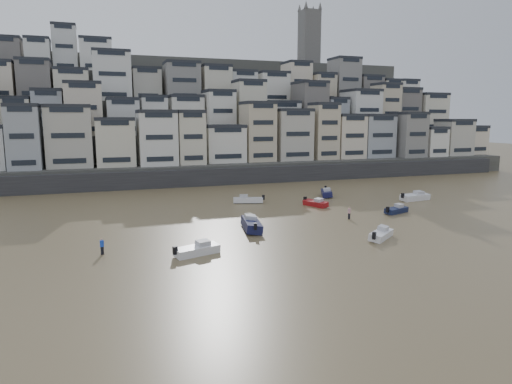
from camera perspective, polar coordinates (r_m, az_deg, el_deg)
name	(u,v)px	position (r m, az deg, el deg)	size (l,w,h in m)	color
ground	(338,312)	(34.63, 10.19, -14.57)	(400.00, 400.00, 0.00)	olive
harbor_wall	(227,176)	(96.78, -3.61, 2.00)	(140.00, 3.00, 3.50)	#38383A
hillside	(206,121)	(135.80, -6.32, 8.80)	(141.04, 66.00, 50.00)	#4C4C47
boat_j	(197,248)	(47.42, -7.39, -6.98)	(5.21, 1.71, 1.42)	white
boat_g	(415,196)	(82.31, 19.27, -0.44)	(5.97, 1.95, 1.63)	silver
boat_e	(316,202)	(73.14, 7.45, -1.28)	(4.76, 1.56, 1.30)	maroon
boat_i	(327,192)	(82.97, 8.81, 0.04)	(5.85, 1.91, 1.60)	#141641
boat_h	(248,199)	(75.27, -0.99, -0.85)	(5.34, 1.75, 1.46)	silver
boat_c	(251,223)	(57.24, -0.57, -3.88)	(6.67, 2.18, 1.82)	#14173F
boat_a	(381,233)	(55.06, 15.37, -4.99)	(4.99, 1.63, 1.36)	white
boat_d	(396,209)	(70.50, 17.15, -2.03)	(4.65, 1.52, 1.27)	#141C3F
person_blue	(102,246)	(49.78, -18.69, -6.43)	(0.44, 0.44, 1.74)	blue
person_pink	(349,213)	(64.69, 11.57, -2.57)	(0.44, 0.44, 1.74)	#C18890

